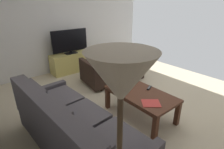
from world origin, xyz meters
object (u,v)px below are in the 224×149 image
(loveseat_near, at_px, (114,67))
(tv_stand, at_px, (72,62))
(flat_tv, at_px, (70,41))
(loose_magazine, at_px, (151,103))
(book_stack, at_px, (123,81))
(tv_remote, at_px, (149,88))
(sofa_main, at_px, (71,129))
(coffee_table, at_px, (141,96))
(floor_lamp, at_px, (120,112))

(loveseat_near, distance_m, tv_stand, 1.38)
(flat_tv, height_order, loose_magazine, flat_tv)
(flat_tv, xyz_separation_m, book_stack, (-2.23, 0.08, -0.36))
(book_stack, bearing_deg, tv_remote, -154.02)
(sofa_main, bearing_deg, loveseat_near, -52.94)
(book_stack, bearing_deg, loose_magazine, 168.98)
(sofa_main, relative_size, loveseat_near, 1.42)
(loveseat_near, bearing_deg, coffee_table, 157.87)
(sofa_main, bearing_deg, floor_lamp, 166.61)
(loveseat_near, distance_m, coffee_table, 1.50)
(tv_remote, distance_m, loose_magazine, 0.50)
(tv_stand, distance_m, flat_tv, 0.60)
(book_stack, relative_size, loose_magazine, 1.20)
(loveseat_near, bearing_deg, book_stack, 149.63)
(sofa_main, xyz_separation_m, coffee_table, (0.01, -1.29, 0.01))
(floor_lamp, bearing_deg, sofa_main, -13.39)
(sofa_main, xyz_separation_m, book_stack, (0.46, -1.30, 0.12))
(loveseat_near, height_order, tv_stand, loveseat_near)
(sofa_main, xyz_separation_m, flat_tv, (2.69, -1.38, 0.49))
(loveseat_near, xyz_separation_m, book_stack, (-0.94, 0.55, 0.12))
(tv_stand, distance_m, tv_remote, 2.68)
(tv_stand, height_order, tv_remote, tv_stand)
(floor_lamp, height_order, loose_magazine, floor_lamp)
(coffee_table, xyz_separation_m, tv_remote, (0.01, -0.23, 0.08))
(sofa_main, relative_size, flat_tv, 2.08)
(flat_tv, relative_size, book_stack, 3.15)
(sofa_main, relative_size, tv_remote, 12.82)
(loveseat_near, xyz_separation_m, flat_tv, (1.29, 0.47, 0.49))
(loveseat_near, bearing_deg, floor_lamp, 140.73)
(floor_lamp, relative_size, tv_stand, 1.48)
(tv_stand, bearing_deg, floor_lamp, 156.81)
(floor_lamp, distance_m, loose_magazine, 1.96)
(tv_remote, bearing_deg, loveseat_near, -13.74)
(tv_remote, bearing_deg, floor_lamp, 124.60)
(floor_lamp, xyz_separation_m, loose_magazine, (0.91, -1.44, -0.96))
(flat_tv, distance_m, book_stack, 2.26)
(sofa_main, xyz_separation_m, tv_stand, (2.69, -1.39, -0.11))
(loveseat_near, relative_size, flat_tv, 1.47)
(loveseat_near, distance_m, flat_tv, 1.46)
(flat_tv, bearing_deg, loveseat_near, -159.93)
(book_stack, bearing_deg, floor_lamp, 136.57)
(sofa_main, height_order, coffee_table, sofa_main)
(book_stack, bearing_deg, sofa_main, 109.50)
(floor_lamp, height_order, flat_tv, floor_lamp)
(sofa_main, bearing_deg, flat_tv, -27.23)
(sofa_main, relative_size, tv_stand, 1.83)
(tv_remote, xyz_separation_m, loose_magazine, (-0.34, 0.36, -0.01))
(floor_lamp, height_order, book_stack, floor_lamp)
(loveseat_near, relative_size, tv_remote, 9.05)
(floor_lamp, height_order, tv_stand, floor_lamp)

